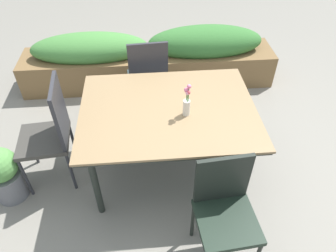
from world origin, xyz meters
TOP-DOWN VIEW (x-y plane):
  - ground_plane at (0.00, 0.00)m, footprint 12.00×12.00m
  - dining_table at (0.02, -0.10)m, footprint 1.46×1.11m
  - chair_end_left at (-0.97, -0.09)m, footprint 0.46×0.46m
  - chair_far_side at (-0.12, 0.72)m, footprint 0.45×0.45m
  - chair_near_right at (0.34, -0.93)m, footprint 0.44×0.44m
  - flower_vase at (0.16, -0.18)m, footprint 0.06×0.06m
  - planter_box at (-0.08, 1.41)m, footprint 3.15×0.56m
  - potted_plant at (-1.40, -0.30)m, footprint 0.30×0.30m

SIDE VIEW (x-z plane):
  - ground_plane at x=0.00m, z-range 0.00..0.00m
  - potted_plant at x=-1.40m, z-range 0.01..0.56m
  - planter_box at x=-0.08m, z-range -0.02..0.72m
  - chair_near_right at x=0.34m, z-range 0.07..0.96m
  - chair_far_side at x=-0.12m, z-range 0.05..1.01m
  - chair_end_left at x=-0.97m, z-range 0.06..1.08m
  - dining_table at x=0.02m, z-range 0.31..1.05m
  - flower_vase at x=0.16m, z-range 0.71..1.01m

